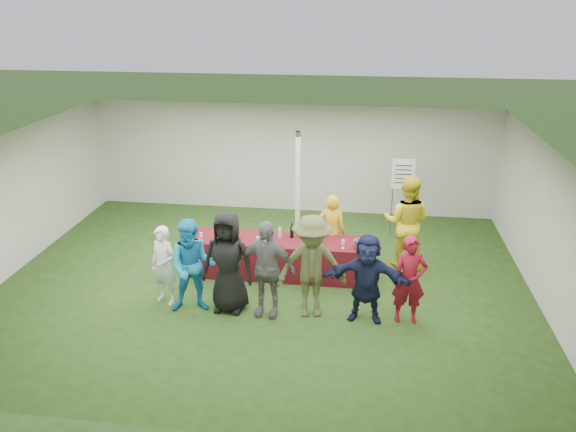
# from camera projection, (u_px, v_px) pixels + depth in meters

# --- Properties ---
(ground) EXTENTS (60.00, 60.00, 0.00)m
(ground) POSITION_uv_depth(u_px,v_px,m) (264.00, 283.00, 10.78)
(ground) COLOR #284719
(ground) RESTS_ON ground
(tent) EXTENTS (10.00, 10.00, 10.00)m
(tent) POSITION_uv_depth(u_px,v_px,m) (298.00, 197.00, 11.32)
(tent) COLOR white
(tent) RESTS_ON ground
(serving_table) EXTENTS (3.60, 0.80, 0.75)m
(serving_table) POSITION_uv_depth(u_px,v_px,m) (278.00, 257.00, 10.97)
(serving_table) COLOR maroon
(serving_table) RESTS_ON ground
(wine_bottles) EXTENTS (0.63, 0.13, 0.32)m
(wine_bottles) POSITION_uv_depth(u_px,v_px,m) (308.00, 232.00, 10.86)
(wine_bottles) COLOR black
(wine_bottles) RESTS_ON serving_table
(wine_glasses) EXTENTS (2.78, 0.13, 0.16)m
(wine_glasses) POSITION_uv_depth(u_px,v_px,m) (248.00, 238.00, 10.62)
(wine_glasses) COLOR silver
(wine_glasses) RESTS_ON serving_table
(water_bottle) EXTENTS (0.07, 0.07, 0.23)m
(water_bottle) POSITION_uv_depth(u_px,v_px,m) (280.00, 233.00, 10.87)
(water_bottle) COLOR silver
(water_bottle) RESTS_ON serving_table
(bar_towel) EXTENTS (0.25, 0.18, 0.03)m
(bar_towel) POSITION_uv_depth(u_px,v_px,m) (360.00, 242.00, 10.68)
(bar_towel) COLOR white
(bar_towel) RESTS_ON serving_table
(dump_bucket) EXTENTS (0.23, 0.23, 0.18)m
(dump_bucket) POSITION_uv_depth(u_px,v_px,m) (360.00, 244.00, 10.41)
(dump_bucket) COLOR slate
(dump_bucket) RESTS_ON serving_table
(wine_list_sign) EXTENTS (0.50, 0.03, 1.80)m
(wine_list_sign) POSITION_uv_depth(u_px,v_px,m) (403.00, 180.00, 12.50)
(wine_list_sign) COLOR slate
(wine_list_sign) RESTS_ON ground
(staff_pourer) EXTENTS (0.57, 0.37, 1.55)m
(staff_pourer) POSITION_uv_depth(u_px,v_px,m) (331.00, 232.00, 11.12)
(staff_pourer) COLOR gold
(staff_pourer) RESTS_ON ground
(staff_back) EXTENTS (1.04, 0.87, 1.91)m
(staff_back) POSITION_uv_depth(u_px,v_px,m) (406.00, 222.00, 11.14)
(staff_back) COLOR yellow
(staff_back) RESTS_ON ground
(customer_0) EXTENTS (0.62, 0.51, 1.45)m
(customer_0) POSITION_uv_depth(u_px,v_px,m) (164.00, 265.00, 9.86)
(customer_0) COLOR white
(customer_0) RESTS_ON ground
(customer_1) EXTENTS (0.93, 0.79, 1.69)m
(customer_1) POSITION_uv_depth(u_px,v_px,m) (193.00, 266.00, 9.57)
(customer_1) COLOR #1A91CC
(customer_1) RESTS_ON ground
(customer_2) EXTENTS (0.93, 0.65, 1.82)m
(customer_2) POSITION_uv_depth(u_px,v_px,m) (228.00, 262.00, 9.57)
(customer_2) COLOR black
(customer_2) RESTS_ON ground
(customer_3) EXTENTS (1.05, 0.52, 1.73)m
(customer_3) POSITION_uv_depth(u_px,v_px,m) (266.00, 268.00, 9.44)
(customer_3) COLOR slate
(customer_3) RESTS_ON ground
(customer_4) EXTENTS (1.30, 0.90, 1.83)m
(customer_4) POSITION_uv_depth(u_px,v_px,m) (312.00, 267.00, 9.39)
(customer_4) COLOR #4E502B
(customer_4) RESTS_ON ground
(customer_5) EXTENTS (1.47, 0.57, 1.56)m
(customer_5) POSITION_uv_depth(u_px,v_px,m) (367.00, 278.00, 9.30)
(customer_5) COLOR #151B39
(customer_5) RESTS_ON ground
(customer_6) EXTENTS (0.59, 0.41, 1.54)m
(customer_6) POSITION_uv_depth(u_px,v_px,m) (409.00, 280.00, 9.26)
(customer_6) COLOR maroon
(customer_6) RESTS_ON ground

